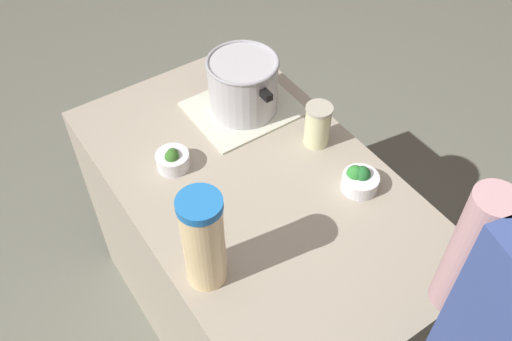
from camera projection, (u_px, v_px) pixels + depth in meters
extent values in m
plane|color=slate|center=(256.00, 321.00, 2.33)|extent=(8.00, 8.00, 0.00)
cube|color=#A19884|center=(256.00, 263.00, 2.00)|extent=(1.24, 0.74, 0.88)
cube|color=beige|center=(243.00, 108.00, 1.89)|extent=(0.29, 0.34, 0.01)
cylinder|color=#B7B7BC|center=(243.00, 86.00, 1.82)|extent=(0.23, 0.23, 0.19)
torus|color=#99999E|center=(242.00, 62.00, 1.75)|extent=(0.23, 0.23, 0.01)
cube|color=black|center=(221.00, 52.00, 1.86)|extent=(0.04, 0.02, 0.02)
cube|color=black|center=(266.00, 95.00, 1.71)|extent=(0.04, 0.02, 0.02)
cylinder|color=#F8D999|center=(204.00, 243.00, 1.36)|extent=(0.11, 0.11, 0.28)
cylinder|color=blue|center=(199.00, 204.00, 1.25)|extent=(0.11, 0.11, 0.02)
ellipsoid|color=yellow|center=(206.00, 236.00, 1.31)|extent=(0.04, 0.04, 0.01)
cylinder|color=beige|center=(317.00, 126.00, 1.74)|extent=(0.08, 0.08, 0.13)
cylinder|color=#B2AD99|center=(319.00, 109.00, 1.69)|extent=(0.08, 0.08, 0.01)
cylinder|color=silver|center=(173.00, 160.00, 1.70)|extent=(0.10, 0.10, 0.05)
ellipsoid|color=#356D25|center=(172.00, 157.00, 1.68)|extent=(0.04, 0.04, 0.05)
ellipsoid|color=#38692C|center=(173.00, 154.00, 1.69)|extent=(0.04, 0.04, 0.04)
cylinder|color=silver|center=(360.00, 182.00, 1.64)|extent=(0.11, 0.11, 0.05)
ellipsoid|color=#21682D|center=(362.00, 175.00, 1.63)|extent=(0.05, 0.05, 0.06)
ellipsoid|color=#2D8131|center=(355.00, 174.00, 1.64)|extent=(0.05, 0.05, 0.06)
cylinder|color=#B98D91|center=(471.00, 252.00, 0.97)|extent=(0.08, 0.08, 0.30)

